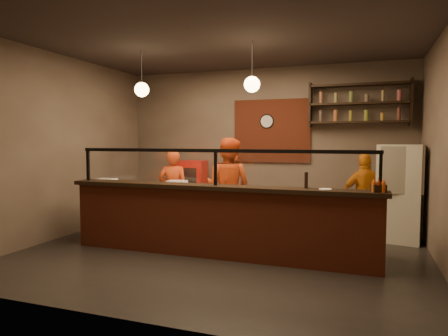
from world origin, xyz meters
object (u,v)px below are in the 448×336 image
at_px(cook_right, 365,197).
at_px(red_cooler, 193,190).
at_px(cook_left, 173,191).
at_px(wall_clock, 267,121).
at_px(fridge, 400,193).
at_px(cook_mid, 228,187).
at_px(pizza_dough, 289,196).
at_px(condiment_caddy, 378,188).
at_px(pepper_mill, 306,180).

distance_m(cook_right, red_cooler, 3.56).
xyz_separation_m(cook_left, red_cooler, (-0.11, 1.14, -0.13)).
relative_size(wall_clock, fridge, 0.18).
distance_m(cook_mid, fridge, 2.92).
xyz_separation_m(red_cooler, pizza_dough, (2.46, -2.08, 0.27)).
relative_size(wall_clock, cook_right, 0.20).
height_order(red_cooler, pizza_dough, red_cooler).
relative_size(cook_left, cook_right, 1.03).
distance_m(condiment_caddy, pepper_mill, 0.92).
height_order(cook_mid, pepper_mill, cook_mid).
relative_size(fridge, pizza_dough, 3.69).
relative_size(cook_right, pizza_dough, 3.37).
bearing_deg(condiment_caddy, cook_mid, 152.16).
relative_size(fridge, red_cooler, 1.29).
distance_m(cook_right, pizza_dough, 1.77).
xyz_separation_m(fridge, pizza_dough, (-1.59, -1.55, 0.09)).
bearing_deg(wall_clock, cook_mid, -103.09).
xyz_separation_m(cook_right, fridge, (0.55, 0.12, 0.07)).
relative_size(condiment_caddy, pepper_mill, 0.76).
xyz_separation_m(cook_right, red_cooler, (-3.50, 0.65, -0.11)).
height_order(condiment_caddy, pepper_mill, pepper_mill).
height_order(pizza_dough, condiment_caddy, condiment_caddy).
height_order(cook_left, cook_right, cook_left).
height_order(fridge, condiment_caddy, fridge).
height_order(fridge, pepper_mill, fridge).
height_order(wall_clock, cook_mid, wall_clock).
bearing_deg(cook_mid, cook_left, 4.51).
relative_size(cook_left, condiment_caddy, 9.24).
distance_m(pizza_dough, condiment_caddy, 1.27).
distance_m(cook_left, pepper_mill, 2.94).
xyz_separation_m(red_cooler, condiment_caddy, (3.65, -2.47, 0.47)).
bearing_deg(pepper_mill, cook_left, 154.67).
relative_size(cook_mid, pizza_dough, 3.96).
relative_size(cook_left, pepper_mill, 6.98).
bearing_deg(red_cooler, cook_right, -15.83).
bearing_deg(pizza_dough, cook_right, 53.79).
bearing_deg(cook_right, fridge, 172.28).
xyz_separation_m(fridge, red_cooler, (-4.05, 0.53, -0.18)).
height_order(wall_clock, red_cooler, wall_clock).
relative_size(pizza_dough, condiment_caddy, 2.67).
distance_m(cook_mid, red_cooler, 1.70).
height_order(cook_mid, red_cooler, cook_mid).
distance_m(cook_mid, condiment_caddy, 2.78).
xyz_separation_m(wall_clock, condiment_caddy, (2.10, -2.78, -0.99)).
distance_m(cook_mid, pizza_dough, 1.54).
xyz_separation_m(wall_clock, cook_mid, (-0.35, -1.49, -1.22)).
bearing_deg(cook_mid, pizza_dough, 150.85).
distance_m(cook_right, condiment_caddy, 1.86).
height_order(wall_clock, pizza_dough, wall_clock).
bearing_deg(cook_mid, red_cooler, -37.73).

